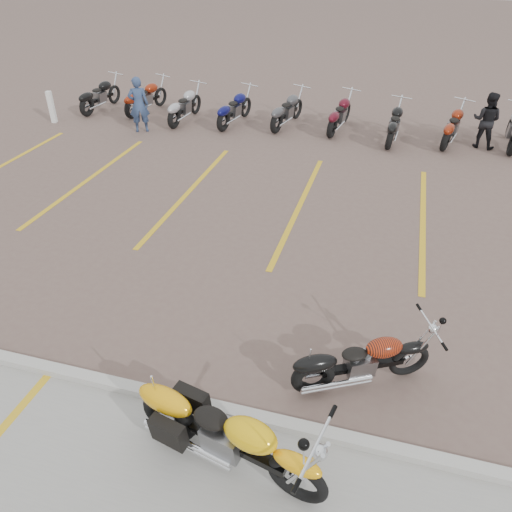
% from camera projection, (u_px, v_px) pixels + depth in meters
% --- Properties ---
extents(ground, '(100.00, 100.00, 0.00)m').
position_uv_depth(ground, '(249.00, 314.00, 8.10)').
color(ground, brown).
rests_on(ground, ground).
extents(curb, '(60.00, 0.18, 0.12)m').
position_uv_depth(curb, '(204.00, 406.00, 6.46)').
color(curb, '#ADAAA3').
rests_on(curb, ground).
extents(parking_stripes, '(38.00, 5.50, 0.01)m').
position_uv_depth(parking_stripes, '(300.00, 205.00, 11.32)').
color(parking_stripes, gold).
rests_on(parking_stripes, ground).
extents(yellow_cruiser, '(2.37, 0.69, 0.99)m').
position_uv_depth(yellow_cruiser, '(226.00, 434.00, 5.58)').
color(yellow_cruiser, black).
rests_on(yellow_cruiser, ground).
extents(flame_cruiser, '(1.78, 1.05, 0.81)m').
position_uv_depth(flame_cruiser, '(358.00, 362.00, 6.64)').
color(flame_cruiser, black).
rests_on(flame_cruiser, ground).
extents(person_a, '(0.72, 0.62, 1.66)m').
position_uv_depth(person_a, '(139.00, 105.00, 15.13)').
color(person_a, navy).
rests_on(person_a, ground).
extents(person_b, '(0.91, 0.80, 1.56)m').
position_uv_depth(person_b, '(486.00, 120.00, 14.02)').
color(person_b, black).
rests_on(person_b, ground).
extents(bollard, '(0.18, 0.18, 1.00)m').
position_uv_depth(bollard, '(51.00, 107.00, 16.04)').
color(bollard, white).
rests_on(bollard, ground).
extents(bg_bike_row, '(15.76, 2.07, 1.10)m').
position_uv_depth(bg_bike_row, '(311.00, 113.00, 15.37)').
color(bg_bike_row, black).
rests_on(bg_bike_row, ground).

